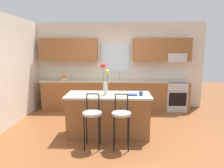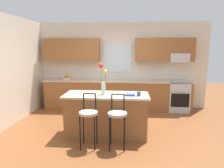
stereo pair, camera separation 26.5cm
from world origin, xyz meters
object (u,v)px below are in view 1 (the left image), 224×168
fruit_bowl_oranges (64,78)px  oven_range (175,95)px  cookbook (132,95)px  mug_ceramic (141,93)px  kitchen_island (108,115)px  bar_stool_middle (121,116)px  bar_stool_near (92,116)px  flower_vase (105,79)px

fruit_bowl_oranges → oven_range: bearing=-0.5°
oven_range → cookbook: (-1.46, -2.02, 0.48)m
mug_ceramic → fruit_bowl_oranges: size_ratio=0.38×
kitchen_island → mug_ceramic: bearing=-8.1°
oven_range → bar_stool_middle: (-1.69, -2.52, 0.18)m
bar_stool_near → fruit_bowl_oranges: fruit_bowl_oranges is taller
flower_vase → fruit_bowl_oranges: bearing=125.2°
oven_range → mug_ceramic: bearing=-122.2°
cookbook → mug_ceramic: bearing=-5.9°
kitchen_island → bar_stool_near: bar_stool_near is taller
mug_ceramic → cookbook: size_ratio=0.45×
mug_ceramic → cookbook: mug_ceramic is taller
bar_stool_near → bar_stool_middle: 0.55m
bar_stool_near → fruit_bowl_oranges: size_ratio=4.34×
mug_ceramic → cookbook: (-0.18, 0.02, -0.03)m
bar_stool_near → cookbook: bearing=32.8°
cookbook → fruit_bowl_oranges: 2.86m
oven_range → kitchen_island: (-1.97, -1.94, 0.00)m
bar_stool_near → fruit_bowl_oranges: (-1.22, 2.55, 0.34)m
flower_vase → cookbook: 0.66m
oven_range → cookbook: size_ratio=4.60×
fruit_bowl_oranges → bar_stool_near: bearing=-64.5°
bar_stool_near → flower_vase: (0.21, 0.54, 0.62)m
flower_vase → cookbook: flower_vase is taller
kitchen_island → flower_vase: size_ratio=2.70×
flower_vase → oven_range: bearing=44.3°
fruit_bowl_oranges → kitchen_island: bearing=-52.8°
bar_stool_near → bar_stool_middle: same height
bar_stool_middle → mug_ceramic: bearing=49.8°
flower_vase → mug_ceramic: size_ratio=7.45×
kitchen_island → fruit_bowl_oranges: size_ratio=7.53×
bar_stool_near → fruit_bowl_oranges: bearing=115.5°
bar_stool_middle → cookbook: bearing=65.3°
oven_range → fruit_bowl_oranges: size_ratio=3.83×
oven_range → kitchen_island: 2.76m
bar_stool_near → flower_vase: 0.84m
kitchen_island → bar_stool_middle: bar_stool_middle is taller
kitchen_island → cookbook: 0.70m
cookbook → kitchen_island: bearing=171.1°
flower_vase → cookbook: bearing=-3.3°
fruit_bowl_oranges → mug_ceramic: bearing=-43.5°
fruit_bowl_oranges → bar_stool_middle: bearing=-55.3°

